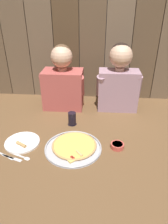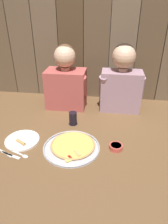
{
  "view_description": "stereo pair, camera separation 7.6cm",
  "coord_description": "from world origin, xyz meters",
  "px_view_note": "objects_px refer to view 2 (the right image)",
  "views": [
    {
      "loc": [
        0.07,
        -1.21,
        0.9
      ],
      "look_at": [
        -0.03,
        0.1,
        0.18
      ],
      "focal_mm": 32.79,
      "sensor_mm": 36.0,
      "label": 1
    },
    {
      "loc": [
        0.15,
        -1.2,
        0.9
      ],
      "look_at": [
        -0.03,
        0.1,
        0.18
      ],
      "focal_mm": 32.79,
      "sensor_mm": 36.0,
      "label": 2
    }
  ],
  "objects_px": {
    "diner_left": "(66,80)",
    "diner_right": "(122,79)",
    "drinking_glass": "(73,118)",
    "dinner_plate": "(22,140)",
    "dipping_bowl": "(116,147)",
    "pizza_tray": "(72,146)"
  },
  "relations": [
    {
      "from": "pizza_tray",
      "to": "dipping_bowl",
      "type": "xyz_separation_m",
      "value": [
        0.3,
        0.03,
        0.01
      ]
    },
    {
      "from": "diner_left",
      "to": "diner_right",
      "type": "relative_size",
      "value": 0.97
    },
    {
      "from": "diner_left",
      "to": "diner_right",
      "type": "distance_m",
      "value": 0.5
    },
    {
      "from": "drinking_glass",
      "to": "diner_left",
      "type": "height_order",
      "value": "diner_left"
    },
    {
      "from": "pizza_tray",
      "to": "dipping_bowl",
      "type": "height_order",
      "value": "dipping_bowl"
    },
    {
      "from": "dinner_plate",
      "to": "diner_left",
      "type": "relative_size",
      "value": 0.43
    },
    {
      "from": "pizza_tray",
      "to": "drinking_glass",
      "type": "height_order",
      "value": "drinking_glass"
    },
    {
      "from": "dipping_bowl",
      "to": "diner_left",
      "type": "relative_size",
      "value": 0.16
    },
    {
      "from": "drinking_glass",
      "to": "diner_left",
      "type": "relative_size",
      "value": 0.19
    },
    {
      "from": "pizza_tray",
      "to": "drinking_glass",
      "type": "relative_size",
      "value": 3.65
    },
    {
      "from": "drinking_glass",
      "to": "dipping_bowl",
      "type": "distance_m",
      "value": 0.45
    },
    {
      "from": "pizza_tray",
      "to": "diner_left",
      "type": "height_order",
      "value": "diner_left"
    },
    {
      "from": "dipping_bowl",
      "to": "diner_right",
      "type": "distance_m",
      "value": 0.66
    },
    {
      "from": "pizza_tray",
      "to": "diner_left",
      "type": "relative_size",
      "value": 0.68
    },
    {
      "from": "dipping_bowl",
      "to": "diner_left",
      "type": "distance_m",
      "value": 0.8
    },
    {
      "from": "diner_left",
      "to": "dipping_bowl",
      "type": "bearing_deg",
      "value": -51.77
    },
    {
      "from": "dinner_plate",
      "to": "diner_left",
      "type": "xyz_separation_m",
      "value": [
        0.2,
        0.6,
        0.25
      ]
    },
    {
      "from": "pizza_tray",
      "to": "drinking_glass",
      "type": "distance_m",
      "value": 0.31
    },
    {
      "from": "dinner_plate",
      "to": "diner_right",
      "type": "relative_size",
      "value": 0.42
    },
    {
      "from": "dinner_plate",
      "to": "drinking_glass",
      "type": "bearing_deg",
      "value": 41.11
    },
    {
      "from": "diner_right",
      "to": "dipping_bowl",
      "type": "bearing_deg",
      "value": -93.05
    },
    {
      "from": "drinking_glass",
      "to": "diner_left",
      "type": "bearing_deg",
      "value": 110.64
    }
  ]
}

